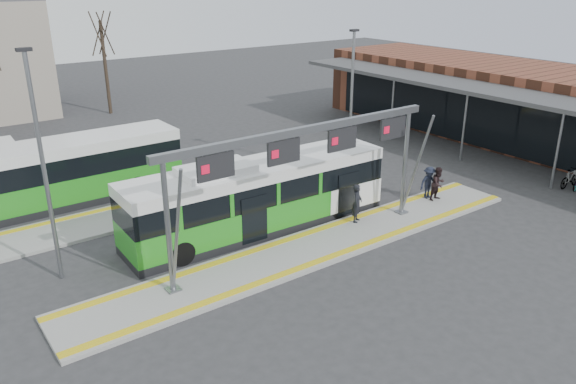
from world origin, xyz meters
The scene contains 16 objects.
ground centered at (0.00, 0.00, 0.00)m, with size 120.00×120.00×0.00m, color #2D2D30.
platform_main centered at (0.00, 0.00, 0.07)m, with size 22.00×3.00×0.15m, color gray.
platform_second centered at (-4.00, 8.00, 0.07)m, with size 20.00×3.00×0.15m, color gray.
tactile_main centered at (0.00, 0.00, 0.16)m, with size 22.00×2.65×0.02m.
tactile_second centered at (-4.00, 9.15, 0.16)m, with size 20.00×0.35×0.02m.
gantry centered at (-0.35, 0.25, 4.30)m, with size 13.00×1.68×5.20m.
station_building centered at (21.83, 4.00, 2.53)m, with size 11.50×32.00×5.00m.
hero_bus centered at (-0.89, 3.12, 1.57)m, with size 12.54×3.01×3.43m.
bg_bus_green centered at (-7.61, 11.55, 1.59)m, with size 12.88×2.79×3.22m.
passenger_a centered at (3.05, 0.83, 1.06)m, with size 0.66×0.44×1.82m, color black.
passenger_b centered at (8.21, 0.39, 1.01)m, with size 0.84×0.65×1.72m, color black.
passenger_c centered at (8.02, 0.83, 0.98)m, with size 1.08×0.62×1.67m, color black.
bicycle_d centered at (15.73, -2.50, 0.54)m, with size 0.50×1.78×1.07m, color gray.
tree_mid centered at (1.70, 29.41, 6.40)m, with size 1.40×1.40×8.44m.
lamp_west centered at (-9.47, 3.88, 4.57)m, with size 0.50×0.25×8.65m.
lamp_east centered at (7.38, 6.17, 4.33)m, with size 0.50×0.25×8.17m.
Camera 1 is at (-13.65, -16.50, 10.94)m, focal length 35.00 mm.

